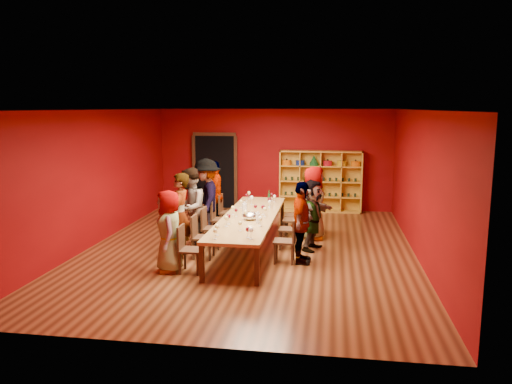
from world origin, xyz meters
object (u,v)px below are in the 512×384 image
chair_person_left_2 (209,226)px  chair_person_left_3 (218,217)px  chair_person_left_1 (199,234)px  chair_person_left_4 (225,210)px  tasting_table (250,218)px  chair_person_right_2 (292,226)px  person_right_1 (301,223)px  person_left_0 (169,231)px  person_left_1 (180,216)px  chair_person_left_0 (187,246)px  chair_person_right_1 (288,238)px  person_left_4 (215,195)px  chair_person_right_3 (296,217)px  shelving_unit (320,178)px  person_left_2 (190,208)px  spittoon_bowl (250,216)px  person_right_2 (312,215)px  wine_bottle (269,197)px  person_left_3 (206,198)px  person_right_4 (309,203)px  person_right_3 (314,203)px

chair_person_left_2 → chair_person_left_3: bearing=90.0°
chair_person_left_1 → chair_person_left_2: size_ratio=1.00×
chair_person_left_4 → chair_person_left_2: bearing=-90.0°
tasting_table → chair_person_right_2: chair_person_right_2 is taller
tasting_table → person_right_1: size_ratio=2.75×
person_left_0 → person_left_1: 0.91m
chair_person_right_2 → chair_person_left_0: bearing=-134.2°
chair_person_left_1 → chair_person_right_1: size_ratio=1.00×
chair_person_right_2 → chair_person_left_4: bearing=140.7°
chair_person_left_2 → person_left_0: bearing=-101.3°
person_left_1 → person_left_4: bearing=168.9°
person_left_0 → chair_person_right_3: person_left_0 is taller
shelving_unit → person_left_2: bearing=-122.3°
spittoon_bowl → chair_person_right_3: bearing=60.4°
chair_person_left_0 → chair_person_right_2: same height
chair_person_left_4 → person_left_4: size_ratio=0.51×
person_left_2 → chair_person_left_0: bearing=9.0°
chair_person_left_1 → chair_person_right_3: (1.82, 1.87, 0.00)m
tasting_table → shelving_unit: (1.40, 4.32, 0.28)m
person_right_1 → person_right_2: person_right_1 is taller
shelving_unit → chair_person_left_3: 4.15m
person_left_1 → chair_person_right_2: 2.45m
wine_bottle → chair_person_right_1: bearing=-74.2°
chair_person_left_2 → spittoon_bowl: 1.10m
chair_person_right_2 → person_left_0: bearing=-139.1°
chair_person_left_0 → chair_person_left_2: size_ratio=1.00×
shelving_unit → person_left_1: bearing=-118.1°
person_left_1 → person_left_3: (0.13, 1.66, 0.06)m
chair_person_left_1 → person_left_3: 1.74m
tasting_table → chair_person_left_4: size_ratio=5.06×
tasting_table → person_right_4: size_ratio=2.98×
shelving_unit → person_right_2: bearing=-90.9°
person_left_2 → wine_bottle: person_left_2 is taller
chair_person_left_0 → person_left_3: bearing=96.1°
person_left_1 → chair_person_left_4: (0.41, 2.45, -0.38)m
person_left_0 → person_left_2: size_ratio=0.88×
chair_person_left_4 → person_right_2: 2.71m
chair_person_left_0 → chair_person_left_1: 0.90m
chair_person_left_3 → chair_person_left_4: bearing=90.0°
chair_person_left_0 → chair_person_right_3: same height
person_right_2 → chair_person_right_3: bearing=44.0°
person_left_3 → chair_person_right_1: size_ratio=2.11×
chair_person_left_1 → person_left_4: bearing=96.0°
chair_person_right_3 → person_right_3: size_ratio=0.52×
person_left_3 → person_left_0: bearing=-15.9°
chair_person_left_2 → spittoon_bowl: size_ratio=2.76×
tasting_table → wine_bottle: (0.21, 1.69, 0.16)m
person_left_2 → chair_person_right_1: person_left_2 is taller
chair_person_left_3 → person_left_2: bearing=-115.1°
person_right_1 → person_left_2: bearing=74.1°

